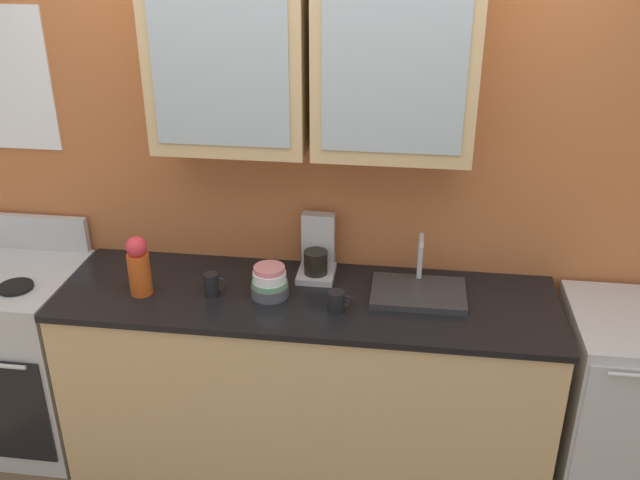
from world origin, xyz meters
name	(u,v)px	position (x,y,z in m)	size (l,w,h in m)	color
ground_plane	(308,456)	(0.00, 0.00, 0.00)	(10.00, 10.00, 0.00)	brown
back_wall_unit	(315,157)	(-0.01, 0.33, 1.47)	(3.86, 0.41, 2.61)	#B76638
counter	(307,380)	(0.00, 0.00, 0.47)	(2.23, 0.67, 0.93)	tan
stove_range	(17,355)	(-1.47, 0.00, 0.47)	(0.68, 0.67, 1.11)	silver
sink_faucet	(418,291)	(0.50, 0.07, 0.95)	(0.42, 0.30, 0.26)	#2D2D30
bowl_stack	(270,282)	(-0.16, -0.02, 1.00)	(0.17, 0.17, 0.14)	#4C4C54
vase	(139,266)	(-0.73, -0.08, 1.07)	(0.10, 0.10, 0.28)	#BF4C19
cup_near_sink	(337,302)	(0.15, -0.11, 0.98)	(0.11, 0.07, 0.09)	black
cup_near_bowls	(212,284)	(-0.42, -0.05, 0.98)	(0.11, 0.07, 0.10)	black
dishwasher	(627,408)	(1.46, 0.00, 0.47)	(0.61, 0.65, 0.93)	silver
coffee_maker	(317,253)	(0.02, 0.21, 1.04)	(0.17, 0.20, 0.29)	#B7B7BC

